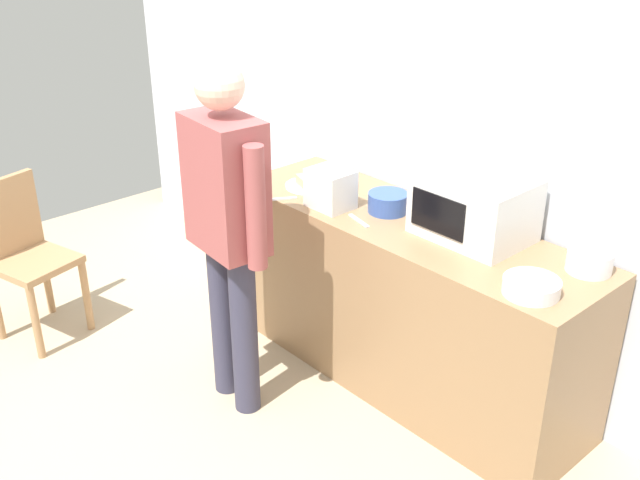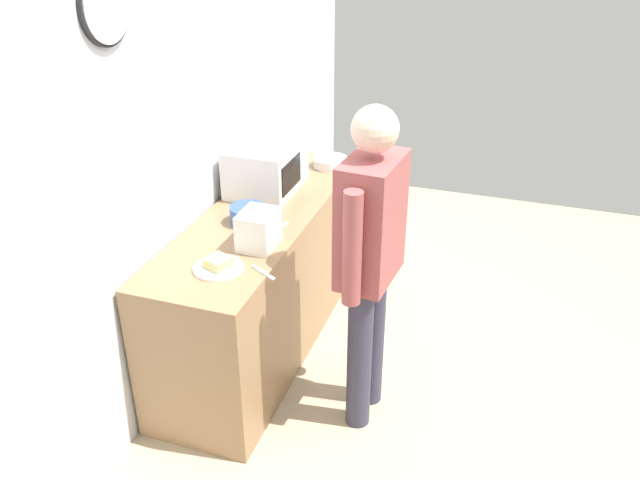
{
  "view_description": "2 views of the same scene",
  "coord_description": "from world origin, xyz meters",
  "views": [
    {
      "loc": [
        2.43,
        -1.34,
        2.42
      ],
      "look_at": [
        -0.01,
        0.88,
        0.82
      ],
      "focal_mm": 41.72,
      "sensor_mm": 36.0,
      "label": 1
    },
    {
      "loc": [
        -2.91,
        -0.22,
        2.58
      ],
      "look_at": [
        0.18,
        0.83,
        0.83
      ],
      "focal_mm": 36.78,
      "sensor_mm": 36.0,
      "label": 2
    }
  ],
  "objects": [
    {
      "name": "toaster",
      "position": [
        -0.13,
        1.06,
        1.01
      ],
      "size": [
        0.22,
        0.18,
        0.2
      ],
      "primitive_type": "cube",
      "color": "silver",
      "rests_on": "kitchen_counter"
    },
    {
      "name": "salad_bowl",
      "position": [
        1.07,
        1.05,
        0.94
      ],
      "size": [
        0.23,
        0.23,
        0.06
      ],
      "primitive_type": "cylinder",
      "color": "white",
      "rests_on": "kitchen_counter"
    },
    {
      "name": "back_wall",
      "position": [
        -0.0,
        1.6,
        1.3
      ],
      "size": [
        5.4,
        0.13,
        2.6
      ],
      "color": "silver",
      "rests_on": "ground_plane"
    },
    {
      "name": "person_standing",
      "position": [
        -0.18,
        0.45,
        1.02
      ],
      "size": [
        0.59,
        0.27,
        1.75
      ],
      "color": "#34344A",
      "rests_on": "ground_plane"
    },
    {
      "name": "kitchen_counter",
      "position": [
        0.26,
        1.22,
        0.46
      ],
      "size": [
        2.04,
        0.62,
        0.91
      ],
      "primitive_type": "cube",
      "color": "#93704C",
      "rests_on": "ground_plane"
    },
    {
      "name": "cereal_bowl",
      "position": [
        1.12,
        1.41,
        0.96
      ],
      "size": [
        0.2,
        0.2,
        0.1
      ],
      "primitive_type": "cylinder",
      "color": "white",
      "rests_on": "kitchen_counter"
    },
    {
      "name": "sandwich_plate",
      "position": [
        -0.42,
        1.16,
        0.93
      ],
      "size": [
        0.25,
        0.25,
        0.07
      ],
      "color": "white",
      "rests_on": "kitchen_counter"
    },
    {
      "name": "spoon_utensil",
      "position": [
        -0.38,
        0.94,
        0.92
      ],
      "size": [
        0.1,
        0.16,
        0.01
      ],
      "primitive_type": "cube",
      "rotation": [
        0.0,
        0.0,
        1.06
      ],
      "color": "silver",
      "rests_on": "kitchen_counter"
    },
    {
      "name": "mixing_bowl",
      "position": [
        0.11,
        1.24,
        0.96
      ],
      "size": [
        0.2,
        0.2,
        0.1
      ],
      "primitive_type": "cylinder",
      "color": "#33519E",
      "rests_on": "kitchen_counter"
    },
    {
      "name": "ground_plane",
      "position": [
        0.0,
        0.0,
        0.0
      ],
      "size": [
        6.0,
        6.0,
        0.0
      ],
      "primitive_type": "plane",
      "color": "tan"
    },
    {
      "name": "fork_utensil",
      "position": [
        0.1,
        1.04,
        0.92
      ],
      "size": [
        0.17,
        0.06,
        0.01
      ],
      "primitive_type": "cube",
      "rotation": [
        0.0,
        0.0,
        2.89
      ],
      "color": "silver",
      "rests_on": "kitchen_counter"
    },
    {
      "name": "microwave",
      "position": [
        0.57,
        1.32,
        1.06
      ],
      "size": [
        0.5,
        0.39,
        0.3
      ],
      "color": "silver",
      "rests_on": "kitchen_counter"
    }
  ]
}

